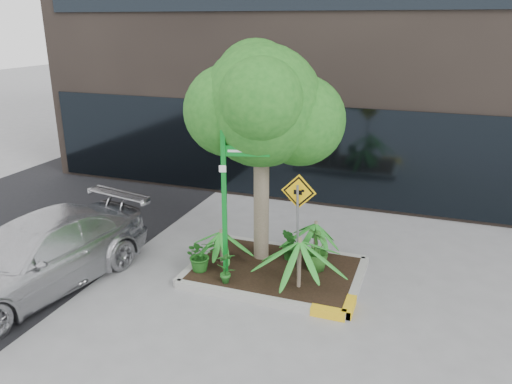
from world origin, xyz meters
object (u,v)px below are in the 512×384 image
(parked_car, at_px, (36,256))
(street_sign_post, at_px, (228,191))
(tree, at_px, (262,106))
(cattle_sign, at_px, (298,210))

(parked_car, relative_size, street_sign_post, 1.54)
(tree, bearing_deg, street_sign_post, -108.85)
(parked_car, xyz_separation_m, cattle_sign, (4.51, 1.67, 0.89))
(cattle_sign, bearing_deg, parked_car, -159.05)
(tree, bearing_deg, cattle_sign, -37.26)
(tree, xyz_separation_m, cattle_sign, (0.95, -0.72, -1.70))
(street_sign_post, bearing_deg, tree, 55.65)
(street_sign_post, xyz_separation_m, cattle_sign, (1.27, 0.22, -0.29))
(tree, xyz_separation_m, street_sign_post, (-0.32, -0.94, -1.42))
(tree, xyz_separation_m, parked_car, (-3.56, -2.40, -2.59))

